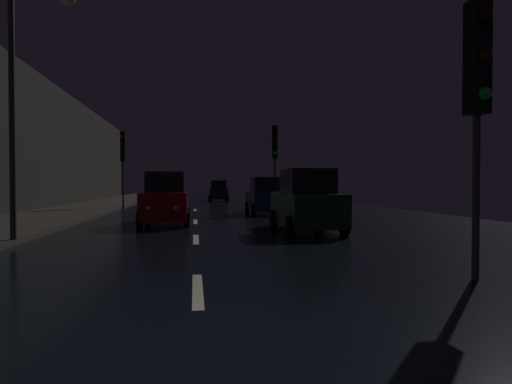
% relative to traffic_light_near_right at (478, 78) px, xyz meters
% --- Properties ---
extents(ground, '(26.12, 84.00, 0.02)m').
position_rel_traffic_light_near_right_xyz_m(ground, '(-4.66, 21.39, -3.39)').
color(ground, black).
extents(sidewalk_left, '(4.40, 84.00, 0.15)m').
position_rel_traffic_light_near_right_xyz_m(sidewalk_left, '(-11.52, 21.39, -3.30)').
color(sidewalk_left, '#38332B').
rests_on(sidewalk_left, ground).
extents(building_facade_left, '(0.80, 63.00, 8.13)m').
position_rel_traffic_light_near_right_xyz_m(building_facade_left, '(-14.12, 17.89, 0.69)').
color(building_facade_left, '#2D2B28').
rests_on(building_facade_left, ground).
extents(lane_centerline, '(0.16, 22.62, 0.01)m').
position_rel_traffic_light_near_right_xyz_m(lane_centerline, '(-4.66, 9.53, -3.37)').
color(lane_centerline, beige).
rests_on(lane_centerline, ground).
extents(traffic_light_near_right, '(0.33, 0.47, 4.68)m').
position_rel_traffic_light_near_right_xyz_m(traffic_light_near_right, '(0.00, 0.00, 0.00)').
color(traffic_light_near_right, '#38383A').
rests_on(traffic_light_near_right, ground).
extents(traffic_light_far_right, '(0.33, 0.47, 4.98)m').
position_rel_traffic_light_near_right_xyz_m(traffic_light_far_right, '(-0.10, 18.06, 0.25)').
color(traffic_light_far_right, '#38383A').
rests_on(traffic_light_far_right, ground).
extents(traffic_light_far_left, '(0.32, 0.46, 4.96)m').
position_rel_traffic_light_near_right_xyz_m(traffic_light_far_left, '(-9.22, 22.15, 0.23)').
color(traffic_light_far_left, '#38383A').
rests_on(traffic_light_far_left, ground).
extents(streetlamp_overhead, '(1.70, 0.44, 6.78)m').
position_rel_traffic_light_near_right_xyz_m(streetlamp_overhead, '(-8.94, 5.49, 1.15)').
color(streetlamp_overhead, '#2D2D30').
rests_on(streetlamp_overhead, ground).
extents(car_approaching_headlights, '(1.91, 4.14, 2.08)m').
position_rel_traffic_light_near_right_xyz_m(car_approaching_headlights, '(-5.85, 11.20, -2.43)').
color(car_approaching_headlights, maroon).
rests_on(car_approaching_headlights, ground).
extents(car_distant_taillights, '(1.78, 3.85, 1.94)m').
position_rel_traffic_light_near_right_xyz_m(car_distant_taillights, '(-2.46, 34.47, -2.49)').
color(car_distant_taillights, black).
rests_on(car_distant_taillights, ground).
extents(car_parked_right_near, '(1.94, 4.19, 2.11)m').
position_rel_traffic_light_near_right_xyz_m(car_parked_right_near, '(-0.90, 7.82, -2.41)').
color(car_parked_right_near, '#0F3819').
rests_on(car_parked_right_near, ground).
extents(car_parked_right_far, '(1.80, 3.91, 1.97)m').
position_rel_traffic_light_near_right_xyz_m(car_parked_right_far, '(-0.90, 16.71, -2.48)').
color(car_parked_right_far, '#141E51').
rests_on(car_parked_right_far, ground).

